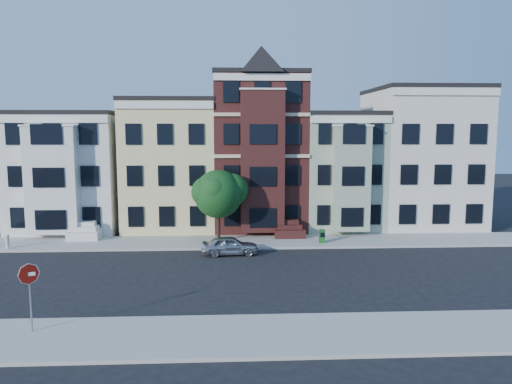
{
  "coord_description": "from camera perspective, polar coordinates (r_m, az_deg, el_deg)",
  "views": [
    {
      "loc": [
        -2.26,
        -26.32,
        7.98
      ],
      "look_at": [
        -0.78,
        3.36,
        4.2
      ],
      "focal_mm": 35.0,
      "sensor_mm": 36.0,
      "label": 1
    }
  ],
  "objects": [
    {
      "name": "far_sidewalk",
      "position": [
        35.29,
        0.89,
        -5.7
      ],
      "size": [
        60.0,
        4.0,
        0.15
      ],
      "primitive_type": "cube",
      "color": "#9E9B93",
      "rests_on": "ground"
    },
    {
      "name": "ground",
      "position": [
        27.6,
        1.99,
        -9.56
      ],
      "size": [
        120.0,
        120.0,
        0.0
      ],
      "primitive_type": "plane",
      "color": "black"
    },
    {
      "name": "house_brown",
      "position": [
        40.93,
        0.31,
        4.47
      ],
      "size": [
        7.0,
        9.0,
        12.0
      ],
      "primitive_type": "cube",
      "color": "#371613",
      "rests_on": "ground"
    },
    {
      "name": "house_white",
      "position": [
        42.91,
        -20.14,
        2.15
      ],
      "size": [
        8.0,
        9.0,
        9.0
      ],
      "primitive_type": "cube",
      "color": "silver",
      "rests_on": "ground"
    },
    {
      "name": "newspaper_box",
      "position": [
        34.86,
        7.55,
        -5.03
      ],
      "size": [
        0.45,
        0.41,
        0.91
      ],
      "primitive_type": "cube",
      "rotation": [
        0.0,
        0.0,
        -0.12
      ],
      "color": "#18571F",
      "rests_on": "far_sidewalk"
    },
    {
      "name": "parked_car",
      "position": [
        31.91,
        -3.01,
        -6.12
      ],
      "size": [
        3.66,
        1.66,
        1.22
      ],
      "primitive_type": "imported",
      "rotation": [
        0.0,
        0.0,
        1.63
      ],
      "color": "#A6A9B0",
      "rests_on": "ground"
    },
    {
      "name": "house_green",
      "position": [
        41.9,
        9.23,
        2.39
      ],
      "size": [
        6.0,
        9.0,
        9.0
      ],
      "primitive_type": "cube",
      "color": "#97A58B",
      "rests_on": "ground"
    },
    {
      "name": "fire_hydrant",
      "position": [
        36.79,
        -26.52,
        -5.22
      ],
      "size": [
        0.33,
        0.33,
        0.75
      ],
      "primitive_type": "cylinder",
      "rotation": [
        0.0,
        0.0,
        0.29
      ],
      "color": "beige",
      "rests_on": "far_sidewalk"
    },
    {
      "name": "street_tree",
      "position": [
        34.77,
        -4.35,
        -0.61
      ],
      "size": [
        6.99,
        6.99,
        6.18
      ],
      "primitive_type": null,
      "rotation": [
        0.0,
        0.0,
        0.41
      ],
      "color": "#1A4F1C",
      "rests_on": "far_sidewalk"
    },
    {
      "name": "house_cream",
      "position": [
        43.83,
        18.26,
        3.64
      ],
      "size": [
        8.0,
        9.0,
        11.0
      ],
      "primitive_type": "cube",
      "color": "silver",
      "rests_on": "ground"
    },
    {
      "name": "near_sidewalk",
      "position": [
        20.08,
        3.98,
        -15.95
      ],
      "size": [
        60.0,
        4.0,
        0.15
      ],
      "primitive_type": "cube",
      "color": "#9E9B93",
      "rests_on": "ground"
    },
    {
      "name": "stop_sign",
      "position": [
        21.43,
        -24.41,
        -10.49
      ],
      "size": [
        0.83,
        0.41,
        3.07
      ],
      "primitive_type": null,
      "rotation": [
        0.0,
        0.0,
        0.36
      ],
      "color": "#BB150A",
      "rests_on": "near_sidewalk"
    },
    {
      "name": "house_yellow",
      "position": [
        41.2,
        -9.47,
        3.0
      ],
      "size": [
        7.0,
        9.0,
        10.0
      ],
      "primitive_type": "cube",
      "color": "beige",
      "rests_on": "ground"
    }
  ]
}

